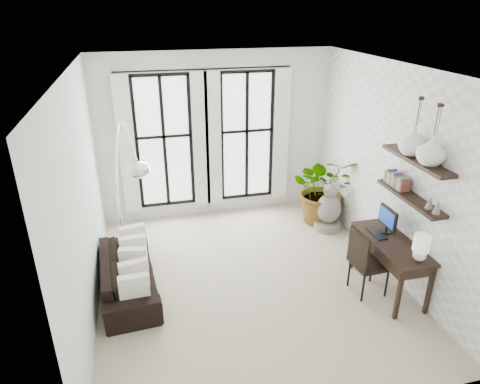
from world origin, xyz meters
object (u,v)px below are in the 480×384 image
object	(u,v)px
desk	(393,247)
arc_lamp	(123,157)
plant	(324,189)
desk_chair	(365,259)
buddha	(329,211)
sofa	(128,274)

from	to	relation	value
desk	arc_lamp	xyz separation A→B (m)	(-3.64, 1.58, 1.13)
desk	plant	bearing A→B (deg)	91.10
desk_chair	arc_lamp	world-z (taller)	arc_lamp
plant	desk	size ratio (longest dim) A/B	1.00
desk_chair	arc_lamp	xyz separation A→B (m)	(-3.25, 1.53, 1.30)
arc_lamp	buddha	xyz separation A→B (m)	(3.58, 0.40, -1.51)
arc_lamp	buddha	world-z (taller)	arc_lamp
plant	desk	xyz separation A→B (m)	(0.04, -2.31, 0.06)
buddha	desk_chair	bearing A→B (deg)	-99.78
sofa	buddha	xyz separation A→B (m)	(3.68, 1.04, 0.10)
desk	arc_lamp	world-z (taller)	arc_lamp
desk	buddha	xyz separation A→B (m)	(-0.06, 1.98, -0.37)
plant	desk_chair	bearing A→B (deg)	-98.88
buddha	plant	bearing A→B (deg)	86.44
sofa	arc_lamp	bearing A→B (deg)	-12.95
desk_chair	arc_lamp	distance (m)	3.82
buddha	sofa	bearing A→B (deg)	-164.18
buddha	desk	bearing A→B (deg)	-88.12
sofa	desk	xyz separation A→B (m)	(3.74, -0.94, 0.47)
arc_lamp	sofa	bearing A→B (deg)	-99.03
desk	buddha	size ratio (longest dim) A/B	1.52
arc_lamp	plant	bearing A→B (deg)	11.46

